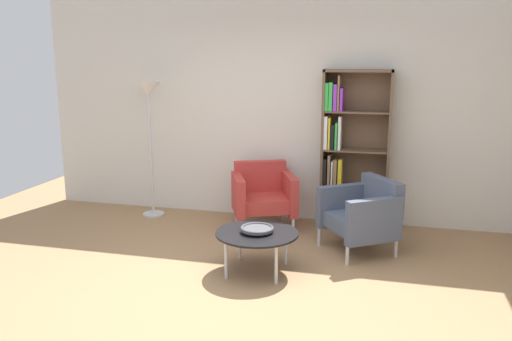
{
  "coord_description": "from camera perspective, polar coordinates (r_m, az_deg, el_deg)",
  "views": [
    {
      "loc": [
        1.28,
        -4.04,
        2.06
      ],
      "look_at": [
        0.05,
        0.84,
        0.95
      ],
      "focal_mm": 36.72,
      "sensor_mm": 36.0,
      "label": 1
    }
  ],
  "objects": [
    {
      "name": "armchair_spare_guest",
      "position": [
        6.35,
        0.77,
        -2.58
      ],
      "size": [
        0.9,
        0.87,
        0.78
      ],
      "rotation": [
        0.0,
        0.0,
        0.4
      ],
      "color": "#B73833",
      "rests_on": "ground_plane"
    },
    {
      "name": "armchair_near_window",
      "position": [
        5.7,
        11.57,
        -4.6
      ],
      "size": [
        0.93,
        0.95,
        0.78
      ],
      "rotation": [
        0.0,
        0.0,
        -0.96
      ],
      "color": "#4C566B",
      "rests_on": "ground_plane"
    },
    {
      "name": "bookshelf_tall",
      "position": [
        6.39,
        9.9,
        2.1
      ],
      "size": [
        0.8,
        0.3,
        1.9
      ],
      "color": "brown",
      "rests_on": "ground_plane"
    },
    {
      "name": "coffee_table_low",
      "position": [
        5.06,
        0.12,
        -7.05
      ],
      "size": [
        0.8,
        0.8,
        0.4
      ],
      "color": "black",
      "rests_on": "ground_plane"
    },
    {
      "name": "plaster_back_panel",
      "position": [
        6.65,
        3.04,
        7.16
      ],
      "size": [
        6.4,
        0.12,
        2.9
      ],
      "primitive_type": "cube",
      "color": "silver",
      "rests_on": "ground_plane"
    },
    {
      "name": "decorative_bowl",
      "position": [
        5.04,
        0.12,
        -6.36
      ],
      "size": [
        0.32,
        0.32,
        0.05
      ],
      "color": "#4C4C51",
      "rests_on": "coffee_table_low"
    },
    {
      "name": "ground_plane",
      "position": [
        4.71,
        -3.17,
        -13.52
      ],
      "size": [
        8.32,
        8.32,
        0.0
      ],
      "primitive_type": "plane",
      "color": "#9E7751"
    },
    {
      "name": "floor_lamp_torchiere",
      "position": [
        6.78,
        -11.59,
        7.02
      ],
      "size": [
        0.32,
        0.32,
        1.74
      ],
      "color": "silver",
      "rests_on": "ground_plane"
    }
  ]
}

